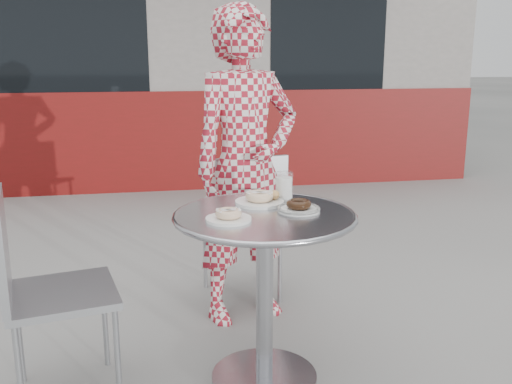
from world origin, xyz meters
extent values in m
plane|color=gray|center=(0.00, 0.00, 0.00)|extent=(60.00, 60.00, 0.00)
cube|color=gray|center=(0.00, 5.60, 1.50)|extent=(6.00, 4.00, 3.00)
cube|color=maroon|center=(0.00, 3.68, 0.50)|extent=(6.02, 0.20, 1.00)
cube|color=black|center=(-1.20, 3.61, 1.70)|extent=(1.60, 0.04, 1.40)
cube|color=black|center=(1.40, 3.61, 1.70)|extent=(1.20, 0.04, 1.40)
cylinder|color=#B7B8BC|center=(0.03, 0.00, 0.02)|extent=(0.45, 0.45, 0.03)
cylinder|color=#B7B8BC|center=(0.03, 0.00, 0.37)|extent=(0.07, 0.07, 0.71)
cylinder|color=#B7B8BC|center=(0.03, 0.00, 0.73)|extent=(0.71, 0.71, 0.02)
torus|color=#B7B8BC|center=(0.03, 0.00, 0.73)|extent=(0.73, 0.73, 0.02)
cube|color=#A0A2A8|center=(0.08, 0.91, 0.43)|extent=(0.45, 0.45, 0.03)
cube|color=#A0A2A8|center=(0.10, 0.72, 0.64)|extent=(0.40, 0.08, 0.40)
cube|color=#A0A2A8|center=(-0.77, 0.05, 0.44)|extent=(0.48, 0.48, 0.03)
cube|color=#A0A2A8|center=(-0.96, 0.01, 0.66)|extent=(0.11, 0.41, 0.41)
imported|color=maroon|center=(0.06, 0.66, 0.80)|extent=(0.68, 0.55, 1.60)
cylinder|color=white|center=(0.04, 0.15, 0.75)|extent=(0.21, 0.21, 0.01)
torus|color=#C5824B|center=(0.04, 0.15, 0.77)|extent=(0.12, 0.12, 0.04)
sphere|color=#B77A3F|center=(0.11, 0.16, 0.78)|extent=(0.04, 0.04, 0.04)
cylinder|color=white|center=(-0.12, -0.07, 0.75)|extent=(0.17, 0.17, 0.01)
torus|color=#C5824B|center=(-0.12, -0.07, 0.77)|extent=(0.10, 0.10, 0.03)
cylinder|color=white|center=(0.17, 0.02, 0.75)|extent=(0.17, 0.17, 0.01)
torus|color=black|center=(0.17, 0.02, 0.77)|extent=(0.10, 0.10, 0.03)
torus|color=black|center=(0.17, 0.02, 0.75)|extent=(0.17, 0.17, 0.02)
cylinder|color=white|center=(0.15, 0.20, 0.79)|extent=(0.07, 0.07, 0.10)
cylinder|color=white|center=(0.15, 0.20, 0.80)|extent=(0.08, 0.08, 0.12)
camera|label=1|loc=(-0.39, -2.13, 1.35)|focal=40.00mm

